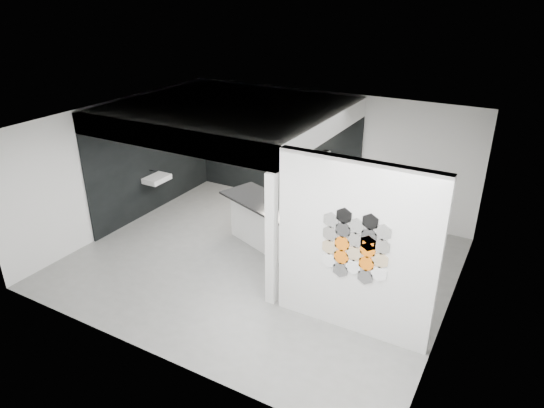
{
  "coord_description": "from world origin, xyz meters",
  "views": [
    {
      "loc": [
        4.19,
        -7.01,
        4.97
      ],
      "look_at": [
        0.1,
        0.3,
        1.15
      ],
      "focal_mm": 32.0,
      "sensor_mm": 36.0,
      "label": 1
    }
  ],
  "objects_px": {
    "kettle": "(326,153)",
    "bottle_dark": "(262,143)",
    "kitchen_island": "(268,222)",
    "utensil_cup": "(254,143)",
    "glass_vase": "(328,154)",
    "wall_basin": "(157,179)",
    "partition_panel": "(355,250)",
    "stockpot": "(233,137)",
    "glass_bowl": "(328,155)"
  },
  "relations": [
    {
      "from": "glass_bowl",
      "to": "glass_vase",
      "type": "distance_m",
      "value": 0.02
    },
    {
      "from": "kettle",
      "to": "glass_vase",
      "type": "distance_m",
      "value": 0.07
    },
    {
      "from": "wall_basin",
      "to": "glass_vase",
      "type": "distance_m",
      "value": 4.01
    },
    {
      "from": "stockpot",
      "to": "bottle_dark",
      "type": "xyz_separation_m",
      "value": [
        0.85,
        0.0,
        -0.01
      ]
    },
    {
      "from": "bottle_dark",
      "to": "utensil_cup",
      "type": "relative_size",
      "value": 1.46
    },
    {
      "from": "kitchen_island",
      "to": "glass_bowl",
      "type": "height_order",
      "value": "kitchen_island"
    },
    {
      "from": "stockpot",
      "to": "bottle_dark",
      "type": "bearing_deg",
      "value": 0.0
    },
    {
      "from": "utensil_cup",
      "to": "kitchen_island",
      "type": "bearing_deg",
      "value": -53.35
    },
    {
      "from": "utensil_cup",
      "to": "stockpot",
      "type": "bearing_deg",
      "value": 180.0
    },
    {
      "from": "kitchen_island",
      "to": "utensil_cup",
      "type": "bearing_deg",
      "value": 147.43
    },
    {
      "from": "kettle",
      "to": "utensil_cup",
      "type": "xyz_separation_m",
      "value": [
        -1.92,
        0.0,
        -0.03
      ]
    },
    {
      "from": "partition_panel",
      "to": "stockpot",
      "type": "relative_size",
      "value": 12.05
    },
    {
      "from": "glass_bowl",
      "to": "utensil_cup",
      "type": "bearing_deg",
      "value": 180.0
    },
    {
      "from": "kitchen_island",
      "to": "stockpot",
      "type": "relative_size",
      "value": 9.11
    },
    {
      "from": "utensil_cup",
      "to": "wall_basin",
      "type": "bearing_deg",
      "value": -124.08
    },
    {
      "from": "partition_panel",
      "to": "kitchen_island",
      "type": "xyz_separation_m",
      "value": [
        -2.44,
        1.68,
        -0.87
      ]
    },
    {
      "from": "kitchen_island",
      "to": "glass_vase",
      "type": "distance_m",
      "value": 2.38
    },
    {
      "from": "kettle",
      "to": "bottle_dark",
      "type": "bearing_deg",
      "value": 156.54
    },
    {
      "from": "kettle",
      "to": "bottle_dark",
      "type": "distance_m",
      "value": 1.7
    },
    {
      "from": "stockpot",
      "to": "glass_vase",
      "type": "xyz_separation_m",
      "value": [
        2.62,
        0.0,
        -0.02
      ]
    },
    {
      "from": "kettle",
      "to": "partition_panel",
      "type": "bearing_deg",
      "value": -84.43
    },
    {
      "from": "bottle_dark",
      "to": "glass_vase",
      "type": "bearing_deg",
      "value": 0.0
    },
    {
      "from": "kitchen_island",
      "to": "kettle",
      "type": "relative_size",
      "value": 10.49
    },
    {
      "from": "glass_vase",
      "to": "utensil_cup",
      "type": "bearing_deg",
      "value": 180.0
    },
    {
      "from": "kitchen_island",
      "to": "utensil_cup",
      "type": "relative_size",
      "value": 19.34
    },
    {
      "from": "partition_panel",
      "to": "utensil_cup",
      "type": "bearing_deg",
      "value": 136.47
    },
    {
      "from": "glass_bowl",
      "to": "wall_basin",
      "type": "bearing_deg",
      "value": -148.65
    },
    {
      "from": "kettle",
      "to": "bottle_dark",
      "type": "relative_size",
      "value": 1.26
    },
    {
      "from": "stockpot",
      "to": "utensil_cup",
      "type": "relative_size",
      "value": 2.12
    },
    {
      "from": "kettle",
      "to": "glass_bowl",
      "type": "relative_size",
      "value": 1.47
    },
    {
      "from": "partition_panel",
      "to": "bottle_dark",
      "type": "xyz_separation_m",
      "value": [
        -3.85,
        3.87,
        0.0
      ]
    },
    {
      "from": "kettle",
      "to": "utensil_cup",
      "type": "bearing_deg",
      "value": 156.54
    },
    {
      "from": "partition_panel",
      "to": "glass_bowl",
      "type": "distance_m",
      "value": 4.39
    },
    {
      "from": "kitchen_island",
      "to": "glass_vase",
      "type": "relative_size",
      "value": 14.34
    },
    {
      "from": "glass_vase",
      "to": "kitchen_island",
      "type": "bearing_deg",
      "value": -99.44
    },
    {
      "from": "kitchen_island",
      "to": "wall_basin",
      "type": "bearing_deg",
      "value": -161.57
    },
    {
      "from": "glass_vase",
      "to": "utensil_cup",
      "type": "height_order",
      "value": "glass_vase"
    },
    {
      "from": "bottle_dark",
      "to": "utensil_cup",
      "type": "distance_m",
      "value": 0.22
    },
    {
      "from": "bottle_dark",
      "to": "partition_panel",
      "type": "bearing_deg",
      "value": -45.15
    },
    {
      "from": "partition_panel",
      "to": "glass_vase",
      "type": "bearing_deg",
      "value": 118.23
    },
    {
      "from": "wall_basin",
      "to": "stockpot",
      "type": "distance_m",
      "value": 2.28
    },
    {
      "from": "kitchen_island",
      "to": "bottle_dark",
      "type": "bearing_deg",
      "value": 143.49
    },
    {
      "from": "utensil_cup",
      "to": "glass_bowl",
      "type": "bearing_deg",
      "value": 0.0
    },
    {
      "from": "partition_panel",
      "to": "kitchen_island",
      "type": "distance_m",
      "value": 3.09
    },
    {
      "from": "wall_basin",
      "to": "stockpot",
      "type": "relative_size",
      "value": 2.58
    },
    {
      "from": "partition_panel",
      "to": "glass_bowl",
      "type": "relative_size",
      "value": 20.44
    },
    {
      "from": "wall_basin",
      "to": "utensil_cup",
      "type": "height_order",
      "value": "utensil_cup"
    },
    {
      "from": "wall_basin",
      "to": "utensil_cup",
      "type": "distance_m",
      "value": 2.55
    },
    {
      "from": "kettle",
      "to": "kitchen_island",
      "type": "bearing_deg",
      "value": -121.1
    },
    {
      "from": "partition_panel",
      "to": "kitchen_island",
      "type": "height_order",
      "value": "partition_panel"
    }
  ]
}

